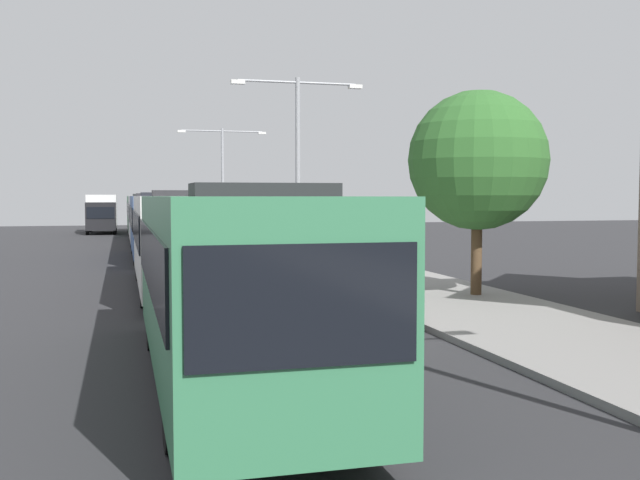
{
  "coord_description": "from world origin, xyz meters",
  "views": [
    {
      "loc": [
        -2.98,
        -0.06,
        3.06
      ],
      "look_at": [
        1.93,
        18.3,
        1.92
      ],
      "focal_mm": 41.63,
      "sensor_mm": 36.0,
      "label": 1
    }
  ],
  "objects_px": {
    "streetlamp_mid": "(298,151)",
    "streetlamp_far": "(223,169)",
    "box_truck_oncoming": "(102,212)",
    "bus_rear": "(144,213)",
    "bus_lead": "(229,279)",
    "roadside_tree": "(478,161)",
    "bus_middle": "(158,224)",
    "bus_second_in_line": "(177,238)",
    "bus_fourth_in_line": "(149,217)",
    "white_suv": "(347,277)"
  },
  "relations": [
    {
      "from": "bus_fourth_in_line",
      "to": "bus_rear",
      "type": "distance_m",
      "value": 13.21
    },
    {
      "from": "box_truck_oncoming",
      "to": "streetlamp_far",
      "type": "distance_m",
      "value": 13.47
    },
    {
      "from": "bus_fourth_in_line",
      "to": "roadside_tree",
      "type": "xyz_separation_m",
      "value": [
        8.38,
        -28.92,
        2.39
      ]
    },
    {
      "from": "bus_second_in_line",
      "to": "streetlamp_far",
      "type": "distance_m",
      "value": 30.31
    },
    {
      "from": "box_truck_oncoming",
      "to": "bus_rear",
      "type": "bearing_deg",
      "value": -26.72
    },
    {
      "from": "box_truck_oncoming",
      "to": "bus_middle",
      "type": "bearing_deg",
      "value": -82.96
    },
    {
      "from": "bus_lead",
      "to": "streetlamp_mid",
      "type": "bearing_deg",
      "value": 73.3
    },
    {
      "from": "bus_rear",
      "to": "streetlamp_mid",
      "type": "xyz_separation_m",
      "value": [
        5.4,
        -31.87,
        3.23
      ]
    },
    {
      "from": "streetlamp_mid",
      "to": "streetlamp_far",
      "type": "bearing_deg",
      "value": 90.0
    },
    {
      "from": "bus_middle",
      "to": "bus_lead",
      "type": "bearing_deg",
      "value": -90.0
    },
    {
      "from": "white_suv",
      "to": "streetlamp_mid",
      "type": "distance_m",
      "value": 13.24
    },
    {
      "from": "bus_rear",
      "to": "roadside_tree",
      "type": "height_order",
      "value": "roadside_tree"
    },
    {
      "from": "streetlamp_mid",
      "to": "bus_middle",
      "type": "bearing_deg",
      "value": 128.49
    },
    {
      "from": "bus_lead",
      "to": "bus_fourth_in_line",
      "type": "height_order",
      "value": "same"
    },
    {
      "from": "bus_middle",
      "to": "white_suv",
      "type": "relative_size",
      "value": 2.21
    },
    {
      "from": "box_truck_oncoming",
      "to": "streetlamp_far",
      "type": "height_order",
      "value": "streetlamp_far"
    },
    {
      "from": "white_suv",
      "to": "bus_fourth_in_line",
      "type": "bearing_deg",
      "value": 96.76
    },
    {
      "from": "bus_lead",
      "to": "white_suv",
      "type": "relative_size",
      "value": 2.06
    },
    {
      "from": "bus_middle",
      "to": "roadside_tree",
      "type": "relative_size",
      "value": 1.87
    },
    {
      "from": "streetlamp_far",
      "to": "bus_rear",
      "type": "bearing_deg",
      "value": 123.72
    },
    {
      "from": "bus_second_in_line",
      "to": "white_suv",
      "type": "distance_m",
      "value": 7.67
    },
    {
      "from": "bus_lead",
      "to": "roadside_tree",
      "type": "bearing_deg",
      "value": 42.71
    },
    {
      "from": "bus_middle",
      "to": "streetlamp_mid",
      "type": "bearing_deg",
      "value": -51.51
    },
    {
      "from": "bus_lead",
      "to": "bus_rear",
      "type": "bearing_deg",
      "value": 90.0
    },
    {
      "from": "box_truck_oncoming",
      "to": "streetlamp_mid",
      "type": "bearing_deg",
      "value": -75.46
    },
    {
      "from": "bus_second_in_line",
      "to": "bus_fourth_in_line",
      "type": "xyz_separation_m",
      "value": [
        0.0,
        24.53,
        0.0
      ]
    },
    {
      "from": "bus_lead",
      "to": "bus_second_in_line",
      "type": "relative_size",
      "value": 0.91
    },
    {
      "from": "streetlamp_far",
      "to": "white_suv",
      "type": "bearing_deg",
      "value": -92.68
    },
    {
      "from": "bus_middle",
      "to": "roadside_tree",
      "type": "bearing_deg",
      "value": -63.82
    },
    {
      "from": "bus_fourth_in_line",
      "to": "bus_lead",
      "type": "bearing_deg",
      "value": -90.0
    },
    {
      "from": "bus_second_in_line",
      "to": "bus_rear",
      "type": "bearing_deg",
      "value": 90.0
    },
    {
      "from": "bus_rear",
      "to": "streetlamp_far",
      "type": "bearing_deg",
      "value": -56.28
    },
    {
      "from": "white_suv",
      "to": "streetlamp_far",
      "type": "distance_m",
      "value": 36.58
    },
    {
      "from": "white_suv",
      "to": "bus_lead",
      "type": "bearing_deg",
      "value": -124.19
    },
    {
      "from": "bus_second_in_line",
      "to": "bus_fourth_in_line",
      "type": "distance_m",
      "value": 24.53
    },
    {
      "from": "roadside_tree",
      "to": "bus_fourth_in_line",
      "type": "bearing_deg",
      "value": 106.15
    },
    {
      "from": "bus_fourth_in_line",
      "to": "bus_rear",
      "type": "xyz_separation_m",
      "value": [
        0.0,
        13.21,
        0.0
      ]
    },
    {
      "from": "bus_lead",
      "to": "bus_rear",
      "type": "height_order",
      "value": "same"
    },
    {
      "from": "bus_rear",
      "to": "box_truck_oncoming",
      "type": "bearing_deg",
      "value": 153.28
    },
    {
      "from": "bus_lead",
      "to": "streetlamp_far",
      "type": "relative_size",
      "value": 1.34
    },
    {
      "from": "bus_middle",
      "to": "streetlamp_far",
      "type": "relative_size",
      "value": 1.44
    },
    {
      "from": "bus_lead",
      "to": "white_suv",
      "type": "xyz_separation_m",
      "value": [
        3.7,
        5.44,
        -0.65
      ]
    },
    {
      "from": "bus_middle",
      "to": "streetlamp_mid",
      "type": "height_order",
      "value": "streetlamp_mid"
    },
    {
      "from": "bus_middle",
      "to": "bus_rear",
      "type": "height_order",
      "value": "same"
    },
    {
      "from": "bus_second_in_line",
      "to": "roadside_tree",
      "type": "bearing_deg",
      "value": -27.68
    },
    {
      "from": "bus_middle",
      "to": "white_suv",
      "type": "xyz_separation_m",
      "value": [
        3.7,
        -19.33,
        -0.66
      ]
    },
    {
      "from": "bus_rear",
      "to": "box_truck_oncoming",
      "type": "relative_size",
      "value": 1.7
    },
    {
      "from": "bus_second_in_line",
      "to": "bus_rear",
      "type": "xyz_separation_m",
      "value": [
        0.0,
        37.73,
        0.0
      ]
    },
    {
      "from": "box_truck_oncoming",
      "to": "bus_fourth_in_line",
      "type": "bearing_deg",
      "value": -77.48
    },
    {
      "from": "streetlamp_far",
      "to": "box_truck_oncoming",
      "type": "bearing_deg",
      "value": 131.75
    }
  ]
}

